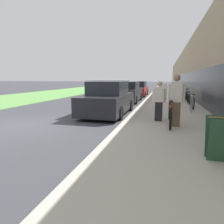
# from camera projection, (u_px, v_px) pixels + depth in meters

# --- Properties ---
(ground_plane) EXTENTS (220.00, 220.00, 0.00)m
(ground_plane) POSITION_uv_depth(u_px,v_px,m) (25.00, 126.00, 7.54)
(ground_plane) COLOR #38383D
(sidewalk_slab) EXTENTS (3.71, 70.00, 0.11)m
(sidewalk_slab) POSITION_uv_depth(u_px,v_px,m) (167.00, 92.00, 26.19)
(sidewalk_slab) COLOR #B2AA99
(sidewalk_slab) RESTS_ON ground
(storefront_facade) EXTENTS (10.01, 70.00, 5.68)m
(storefront_facade) POSITION_uv_depth(u_px,v_px,m) (213.00, 72.00, 31.61)
(storefront_facade) COLOR tan
(storefront_facade) RESTS_ON ground
(lawn_strip) EXTENTS (7.73, 70.00, 0.03)m
(lawn_strip) POSITION_uv_depth(u_px,v_px,m) (86.00, 89.00, 33.33)
(lawn_strip) COLOR #5B9347
(lawn_strip) RESTS_ON ground
(tandem_bicycle) EXTENTS (0.52, 2.54, 0.93)m
(tandem_bicycle) POSITION_uv_depth(u_px,v_px,m) (170.00, 113.00, 7.26)
(tandem_bicycle) COLOR black
(tandem_bicycle) RESTS_ON sidewalk_slab
(person_rider) EXTENTS (0.61, 0.24, 1.79)m
(person_rider) POSITION_uv_depth(u_px,v_px,m) (176.00, 101.00, 6.84)
(person_rider) COLOR brown
(person_rider) RESTS_ON sidewalk_slab
(person_bystander) EXTENTS (0.53, 0.21, 1.55)m
(person_bystander) POSITION_uv_depth(u_px,v_px,m) (159.00, 101.00, 7.78)
(person_bystander) COLOR black
(person_bystander) RESTS_ON sidewalk_slab
(bike_rack_hoop) EXTENTS (0.05, 0.60, 0.84)m
(bike_rack_hoop) POSITION_uv_depth(u_px,v_px,m) (191.00, 102.00, 9.71)
(bike_rack_hoop) COLOR gray
(bike_rack_hoop) RESTS_ON sidewalk_slab
(cruiser_bike_nearest) EXTENTS (0.52, 1.68, 0.84)m
(cruiser_bike_nearest) POSITION_uv_depth(u_px,v_px,m) (192.00, 102.00, 11.13)
(cruiser_bike_nearest) COLOR black
(cruiser_bike_nearest) RESTS_ON sidewalk_slab
(cruiser_bike_middle) EXTENTS (0.52, 1.69, 0.84)m
(cruiser_bike_middle) POSITION_uv_depth(u_px,v_px,m) (188.00, 98.00, 13.16)
(cruiser_bike_middle) COLOR black
(cruiser_bike_middle) RESTS_ON sidewalk_slab
(cruiser_bike_farthest) EXTENTS (0.52, 1.79, 0.93)m
(cruiser_bike_farthest) POSITION_uv_depth(u_px,v_px,m) (187.00, 95.00, 15.00)
(cruiser_bike_farthest) COLOR black
(cruiser_bike_farthest) RESTS_ON sidewalk_slab
(sandwich_board_sign) EXTENTS (0.56, 0.56, 0.90)m
(sandwich_board_sign) POSITION_uv_depth(u_px,v_px,m) (222.00, 139.00, 4.03)
(sandwich_board_sign) COLOR #23472D
(sandwich_board_sign) RESTS_ON sidewalk_slab
(parked_sedan_curbside) EXTENTS (1.99, 4.39, 1.70)m
(parked_sedan_curbside) POSITION_uv_depth(u_px,v_px,m) (108.00, 99.00, 9.90)
(parked_sedan_curbside) COLOR black
(parked_sedan_curbside) RESTS_ON ground
(vintage_roadster_curbside) EXTENTS (1.97, 4.54, 1.53)m
(vintage_roadster_curbside) POSITION_uv_depth(u_px,v_px,m) (127.00, 92.00, 15.26)
(vintage_roadster_curbside) COLOR black
(vintage_roadster_curbside) RESTS_ON ground
(parked_sedan_far) EXTENTS (1.86, 4.75, 1.48)m
(parked_sedan_far) POSITION_uv_depth(u_px,v_px,m) (138.00, 89.00, 20.54)
(parked_sedan_far) COLOR maroon
(parked_sedan_far) RESTS_ON ground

